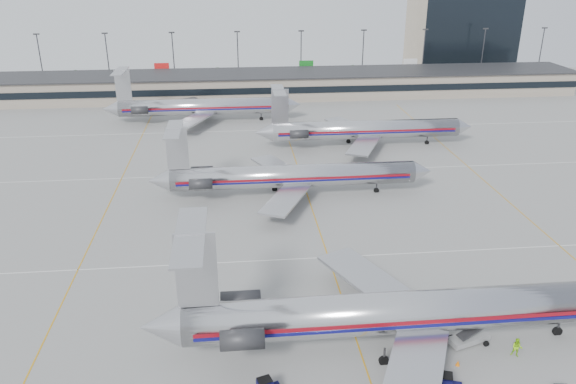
{
  "coord_description": "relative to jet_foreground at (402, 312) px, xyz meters",
  "views": [
    {
      "loc": [
        -11.02,
        -49.82,
        34.09
      ],
      "look_at": [
        -3.94,
        20.58,
        4.5
      ],
      "focal_mm": 35.0,
      "sensor_mm": 36.0,
      "label": 1
    }
  ],
  "objects": [
    {
      "name": "terminal",
      "position": [
        -3.87,
        105.36,
        -0.61
      ],
      "size": [
        162.0,
        17.0,
        6.25
      ],
      "color": "gray",
      "rests_on": "ground"
    },
    {
      "name": "ramp_worker_near",
      "position": [
        -0.03,
        -1.87,
        -2.95
      ],
      "size": [
        0.71,
        0.67,
        1.63
      ],
      "primitive_type": "imported",
      "rotation": [
        0.0,
        0.0,
        0.65
      ],
      "color": "#A1CA13",
      "rests_on": "ground"
    },
    {
      "name": "distant_building",
      "position": [
        58.13,
        135.39,
        8.74
      ],
      "size": [
        30.0,
        20.0,
        25.0
      ],
      "primitive_type": "cube",
      "color": "tan",
      "rests_on": "ground"
    },
    {
      "name": "ramp_worker_far",
      "position": [
        10.31,
        -2.69,
        -2.81
      ],
      "size": [
        1.17,
        1.1,
        1.91
      ],
      "primitive_type": "imported",
      "rotation": [
        0.0,
        0.0,
        -0.55
      ],
      "color": "#90DE14",
      "rests_on": "ground"
    },
    {
      "name": "light_mast_row",
      "position": [
        -3.87,
        119.39,
        4.82
      ],
      "size": [
        163.6,
        0.4,
        15.28
      ],
      "color": "#38383D",
      "rests_on": "ground"
    },
    {
      "name": "ground",
      "position": [
        -3.87,
        7.39,
        -3.76
      ],
      "size": [
        260.0,
        260.0,
        0.0
      ],
      "primitive_type": "plane",
      "color": "gray",
      "rests_on": "ground"
    },
    {
      "name": "jet_back_row",
      "position": [
        -22.2,
        81.42,
        -0.29
      ],
      "size": [
        43.8,
        26.94,
        11.98
      ],
      "color": "silver",
      "rests_on": "ground"
    },
    {
      "name": "uld_container",
      "position": [
        -0.0,
        -5.44,
        -2.71
      ],
      "size": [
        2.3,
        2.05,
        2.08
      ],
      "rotation": [
        0.0,
        0.0,
        0.23
      ],
      "color": "#2D2D30",
      "rests_on": "ground"
    },
    {
      "name": "jet_third_row",
      "position": [
        9.75,
        60.43,
        -0.37
      ],
      "size": [
        42.81,
        26.33,
        11.71
      ],
      "color": "silver",
      "rests_on": "ground"
    },
    {
      "name": "cone_right",
      "position": [
        4.49,
        -3.4,
        -3.5
      ],
      "size": [
        0.44,
        0.44,
        0.53
      ],
      "primitive_type": "cone",
      "rotation": [
        0.0,
        0.0,
        -0.13
      ],
      "color": "orange",
      "rests_on": "ground"
    },
    {
      "name": "belt_loader",
      "position": [
        6.82,
        -0.41,
        -3.08
      ],
      "size": [
        4.98,
        2.68,
        2.55
      ],
      "rotation": [
        0.0,
        0.0,
        0.32
      ],
      "color": "gray",
      "rests_on": "ground"
    },
    {
      "name": "tug_center",
      "position": [
        2.11,
        -6.63,
        -2.88
      ],
      "size": [
        2.65,
        1.89,
        1.95
      ],
      "rotation": [
        0.0,
        0.0,
        -0.32
      ],
      "color": "black",
      "rests_on": "ground"
    },
    {
      "name": "apron_markings",
      "position": [
        -3.87,
        17.39,
        -3.75
      ],
      "size": [
        160.0,
        0.15,
        0.02
      ],
      "primitive_type": "cube",
      "color": "silver",
      "rests_on": "ground"
    },
    {
      "name": "jet_foreground",
      "position": [
        0.0,
        0.0,
        0.0
      ],
      "size": [
        49.56,
        29.18,
        12.97
      ],
      "color": "silver",
      "rests_on": "ground"
    },
    {
      "name": "jet_second_row",
      "position": [
        -6.9,
        37.18,
        -0.45
      ],
      "size": [
        43.7,
        25.73,
        11.44
      ],
      "color": "silver",
      "rests_on": "ground"
    }
  ]
}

